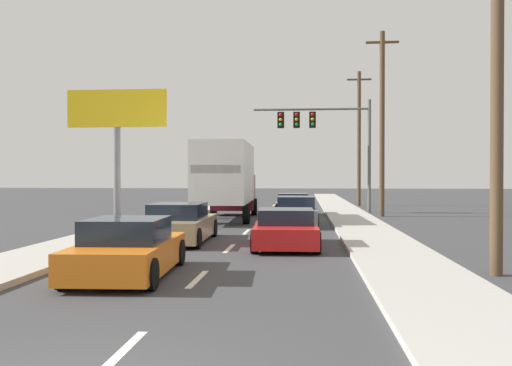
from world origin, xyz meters
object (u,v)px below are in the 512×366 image
at_px(box_truck, 227,178).
at_px(car_gray, 296,212).
at_px(car_tan, 180,224).
at_px(traffic_signal_mast, 316,127).
at_px(car_black, 293,205).
at_px(utility_pole_far, 359,137).
at_px(roadside_billboard, 117,123).
at_px(utility_pole_mid, 382,122).
at_px(utility_pole_near, 497,57).
at_px(car_orange, 128,250).
at_px(car_red, 286,230).

height_order(box_truck, car_gray, box_truck).
xyz_separation_m(car_tan, traffic_signal_mast, (4.93, 15.44, 4.61)).
bearing_deg(car_black, utility_pole_far, 65.85).
distance_m(box_truck, traffic_signal_mast, 8.33).
height_order(traffic_signal_mast, roadside_billboard, traffic_signal_mast).
bearing_deg(traffic_signal_mast, utility_pole_mid, -39.84).
height_order(car_black, utility_pole_mid, utility_pole_mid).
distance_m(car_black, utility_pole_near, 19.43).
bearing_deg(utility_pole_near, car_gray, 111.25).
distance_m(traffic_signal_mast, utility_pole_mid, 4.63).
bearing_deg(car_orange, car_tan, 92.66).
height_order(car_tan, car_black, car_tan).
height_order(car_black, traffic_signal_mast, traffic_signal_mast).
relative_size(traffic_signal_mast, utility_pole_near, 0.75).
bearing_deg(box_truck, utility_pole_near, -60.94).
bearing_deg(car_black, utility_pole_near, -75.05).
bearing_deg(car_orange, box_truck, 90.00).
distance_m(utility_pole_mid, roadside_billboard, 14.37).
xyz_separation_m(car_red, utility_pole_mid, (4.86, 13.45, 4.69)).
xyz_separation_m(car_red, roadside_billboard, (-9.29, 10.94, 4.49)).
relative_size(car_orange, car_black, 1.03).
distance_m(car_black, utility_pole_mid, 6.78).
relative_size(car_gray, utility_pole_near, 0.48).
bearing_deg(car_orange, traffic_signal_mast, 77.97).
relative_size(box_truck, car_tan, 1.96).
xyz_separation_m(car_red, traffic_signal_mast, (1.30, 16.41, 4.66)).
bearing_deg(utility_pole_mid, car_black, 175.96).
distance_m(car_black, car_gray, 6.39).
bearing_deg(utility_pole_mid, car_orange, -113.57).
bearing_deg(box_truck, car_orange, -90.00).
height_order(car_black, utility_pole_far, utility_pole_far).
xyz_separation_m(car_tan, utility_pole_near, (8.47, -5.48, 4.28)).
height_order(utility_pole_mid, utility_pole_far, utility_pole_mid).
xyz_separation_m(car_orange, car_red, (3.33, 5.32, -0.04)).
height_order(utility_pole_near, utility_pole_mid, utility_pole_mid).
xyz_separation_m(car_orange, utility_pole_far, (8.02, 29.68, 4.60)).
bearing_deg(car_orange, car_red, 57.94).
relative_size(car_red, utility_pole_far, 0.42).
bearing_deg(box_truck, car_tan, -91.82).
relative_size(car_orange, car_gray, 0.93).
xyz_separation_m(car_black, car_red, (0.05, -13.80, -0.03)).
bearing_deg(car_tan, car_black, 74.41).
height_order(car_tan, traffic_signal_mast, traffic_signal_mast).
bearing_deg(car_red, car_black, 90.19).
height_order(car_orange, car_red, car_orange).
height_order(traffic_signal_mast, utility_pole_near, utility_pole_near).
xyz_separation_m(box_truck, car_gray, (3.54, -2.79, -1.55)).
distance_m(box_truck, roadside_billboard, 6.66).
relative_size(car_black, utility_pole_near, 0.43).
relative_size(car_gray, traffic_signal_mast, 0.63).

